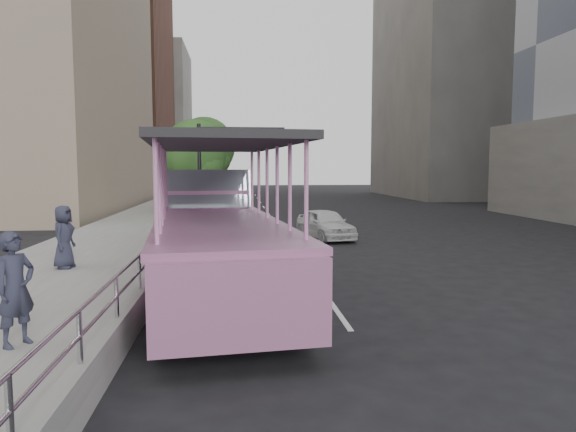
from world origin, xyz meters
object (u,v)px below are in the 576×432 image
at_px(car, 325,224).
at_px(traffic_signal, 224,160).
at_px(pedestrian_far, 64,237).
at_px(parking_sign, 182,214).
at_px(street_tree_near, 196,155).
at_px(street_tree_far, 206,150).
at_px(duck_boat, 214,236).
at_px(pedestrian_near, 16,289).

distance_m(car, traffic_signal, 6.02).
distance_m(pedestrian_far, traffic_signal, 11.29).
distance_m(pedestrian_far, parking_sign, 3.30).
relative_size(pedestrian_far, street_tree_near, 0.31).
bearing_deg(car, street_tree_far, 101.44).
relative_size(car, traffic_signal, 0.74).
bearing_deg(street_tree_far, car, -64.79).
distance_m(duck_boat, street_tree_far, 21.61).
bearing_deg(pedestrian_near, street_tree_far, 27.29).
distance_m(pedestrian_far, street_tree_far, 20.07).
bearing_deg(traffic_signal, pedestrian_far, -112.71).
xyz_separation_m(duck_boat, parking_sign, (-1.07, 2.44, 0.35)).
relative_size(duck_boat, car, 2.95).
distance_m(duck_boat, traffic_signal, 12.13).
distance_m(duck_boat, parking_sign, 2.69).
bearing_deg(traffic_signal, parking_sign, -96.49).
bearing_deg(street_tree_near, street_tree_far, 88.09).
bearing_deg(car, street_tree_near, 119.65).
bearing_deg(duck_boat, parking_sign, 113.65).
xyz_separation_m(duck_boat, traffic_signal, (0.01, 11.94, 2.12)).
xyz_separation_m(pedestrian_far, parking_sign, (3.18, 0.69, 0.54)).
bearing_deg(pedestrian_near, pedestrian_far, 42.39).
height_order(pedestrian_far, traffic_signal, traffic_signal).
xyz_separation_m(pedestrian_far, traffic_signal, (4.27, 10.19, 2.31)).
bearing_deg(duck_boat, street_tree_far, 93.71).
bearing_deg(duck_boat, car, 63.80).
bearing_deg(street_tree_near, traffic_signal, -65.02).
bearing_deg(pedestrian_near, traffic_signal, 20.69).
height_order(duck_boat, traffic_signal, traffic_signal).
bearing_deg(street_tree_near, duck_boat, -84.11).
bearing_deg(duck_boat, pedestrian_near, -121.65).
height_order(traffic_signal, street_tree_far, street_tree_far).
relative_size(parking_sign, traffic_signal, 0.53).
bearing_deg(pedestrian_far, street_tree_far, -2.10).
bearing_deg(pedestrian_near, parking_sign, 16.23).
xyz_separation_m(duck_boat, pedestrian_near, (-2.91, -4.72, -0.17)).
height_order(pedestrian_near, pedestrian_far, pedestrian_near).
xyz_separation_m(pedestrian_near, parking_sign, (1.84, 7.16, 0.51)).
distance_m(duck_boat, pedestrian_near, 5.54).
relative_size(duck_boat, pedestrian_near, 6.26).
height_order(duck_boat, parking_sign, duck_boat).
relative_size(parking_sign, street_tree_far, 0.43).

